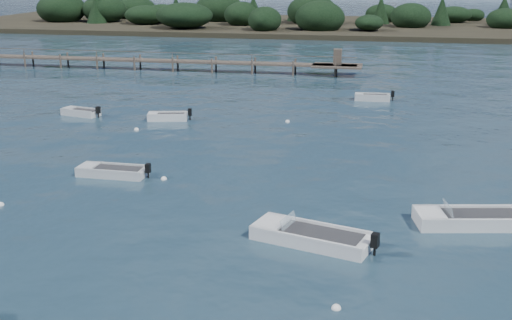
% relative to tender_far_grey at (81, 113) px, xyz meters
% --- Properties ---
extents(ground, '(400.00, 400.00, 0.00)m').
position_rel_tender_far_grey_xyz_m(ground, '(13.38, 34.00, -0.15)').
color(ground, '#172A37').
rests_on(ground, ground).
extents(tender_far_grey, '(3.29, 1.83, 1.04)m').
position_rel_tender_far_grey_xyz_m(tender_far_grey, '(0.00, 0.00, 0.00)').
color(tender_far_grey, '#ABB0B3').
rests_on(tender_far_grey, ground).
extents(dinghy_mid_grey, '(3.97, 1.45, 1.00)m').
position_rel_tender_far_grey_xyz_m(dinghy_mid_grey, '(8.14, -13.04, -0.01)').
color(dinghy_mid_grey, '#ABB0B3').
rests_on(dinghy_mid_grey, ground).
extents(dinghy_mid_white_a, '(5.24, 3.06, 1.21)m').
position_rel_tender_far_grey_xyz_m(dinghy_mid_white_a, '(19.49, -19.58, 0.01)').
color(dinghy_mid_white_a, silver).
rests_on(dinghy_mid_white_a, ground).
extents(dinghy_mid_white_b, '(5.19, 2.66, 1.26)m').
position_rel_tender_far_grey_xyz_m(dinghy_mid_white_b, '(26.00, -16.44, 0.02)').
color(dinghy_mid_white_b, silver).
rests_on(dinghy_mid_white_b, ground).
extents(tender_far_grey_b, '(3.23, 1.22, 1.10)m').
position_rel_tender_far_grey_xyz_m(tender_far_grey_b, '(21.22, 9.93, 0.01)').
color(tender_far_grey_b, '#ABB0B3').
rests_on(tender_far_grey_b, ground).
extents(tender_far_white, '(3.24, 1.69, 1.08)m').
position_rel_tender_far_grey_xyz_m(tender_far_white, '(6.86, -0.18, 0.01)').
color(tender_far_white, silver).
rests_on(tender_far_white, ground).
extents(buoy_b, '(0.32, 0.32, 0.32)m').
position_rel_tender_far_grey_xyz_m(buoy_b, '(20.88, -24.64, -0.15)').
color(buoy_b, white).
rests_on(buoy_b, ground).
extents(buoy_c, '(0.32, 0.32, 0.32)m').
position_rel_tender_far_grey_xyz_m(buoy_c, '(4.81, -18.23, -0.15)').
color(buoy_c, white).
rests_on(buoy_c, ground).
extents(buoy_e, '(0.32, 0.32, 0.32)m').
position_rel_tender_far_grey_xyz_m(buoy_e, '(15.45, 0.92, -0.15)').
color(buoy_e, white).
rests_on(buoy_e, ground).
extents(buoy_extra_a, '(0.32, 0.32, 0.32)m').
position_rel_tender_far_grey_xyz_m(buoy_extra_a, '(11.03, -13.12, -0.15)').
color(buoy_extra_a, white).
rests_on(buoy_extra_a, ground).
extents(buoy_extra_b, '(0.32, 0.32, 0.32)m').
position_rel_tender_far_grey_xyz_m(buoy_extra_b, '(5.70, -3.39, -0.15)').
color(buoy_extra_b, white).
rests_on(buoy_extra_b, ground).
extents(jetty, '(64.50, 3.20, 3.40)m').
position_rel_tender_far_grey_xyz_m(jetty, '(-8.36, 22.00, 0.84)').
color(jetty, '#4C4138').
rests_on(jetty, ground).
extents(far_headland, '(190.00, 40.00, 5.80)m').
position_rel_tender_far_grey_xyz_m(far_headland, '(38.38, 74.00, 1.82)').
color(far_headland, black).
rests_on(far_headland, ground).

